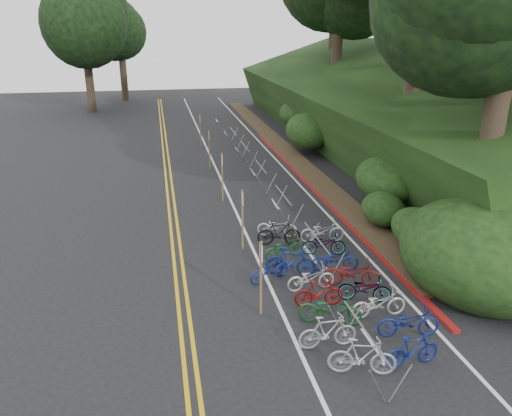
{
  "coord_description": "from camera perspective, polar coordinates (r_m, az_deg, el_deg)",
  "views": [
    {
      "loc": [
        -2.41,
        -12.94,
        8.39
      ],
      "look_at": [
        1.36,
        6.1,
        1.3
      ],
      "focal_mm": 35.0,
      "sensor_mm": 36.0,
      "label": 1
    }
  ],
  "objects": [
    {
      "name": "ground",
      "position": [
        15.61,
        -0.56,
        -12.45
      ],
      "size": [
        120.0,
        120.0,
        0.0
      ],
      "primitive_type": "plane",
      "color": "black",
      "rests_on": "ground"
    },
    {
      "name": "signposts_rest",
      "position": [
        27.98,
        -4.69,
        5.59
      ],
      "size": [
        0.08,
        18.4,
        2.5
      ],
      "color": "brown",
      "rests_on": "ground"
    },
    {
      "name": "signpost_near",
      "position": [
        15.12,
        0.57,
        -7.47
      ],
      "size": [
        0.08,
        0.4,
        2.44
      ],
      "color": "brown",
      "rests_on": "ground"
    },
    {
      "name": "road_markings",
      "position": [
        24.7,
        -3.46,
        0.18
      ],
      "size": [
        7.47,
        80.0,
        0.01
      ],
      "color": "gold",
      "rests_on": "ground"
    },
    {
      "name": "bike_racks_rest",
      "position": [
        27.55,
        0.56,
        4.18
      ],
      "size": [
        1.14,
        23.0,
        1.17
      ],
      "color": "gray",
      "rests_on": "ground"
    },
    {
      "name": "bike_rack_front",
      "position": [
        13.57,
        12.42,
        -14.55
      ],
      "size": [
        1.09,
        3.05,
        1.05
      ],
      "color": "gray",
      "rests_on": "ground"
    },
    {
      "name": "bike_valet",
      "position": [
        17.15,
        8.43,
        -7.64
      ],
      "size": [
        3.3,
        10.91,
        1.09
      ],
      "color": "#9E9EA3",
      "rests_on": "ground"
    },
    {
      "name": "red_curb",
      "position": [
        27.52,
        6.5,
        2.29
      ],
      "size": [
        0.25,
        28.0,
        0.1
      ],
      "primitive_type": "cube",
      "color": "maroon",
      "rests_on": "ground"
    },
    {
      "name": "bike_front",
      "position": [
        17.49,
        1.54,
        -7.06
      ],
      "size": [
        1.13,
        1.68,
        0.83
      ],
      "primitive_type": "imported",
      "rotation": [
        0.0,
        0.0,
        1.97
      ],
      "color": "navy",
      "rests_on": "ground"
    },
    {
      "name": "embankment",
      "position": [
        35.95,
        14.51,
        10.11
      ],
      "size": [
        14.3,
        48.14,
        9.11
      ],
      "color": "black",
      "rests_on": "ground"
    }
  ]
}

